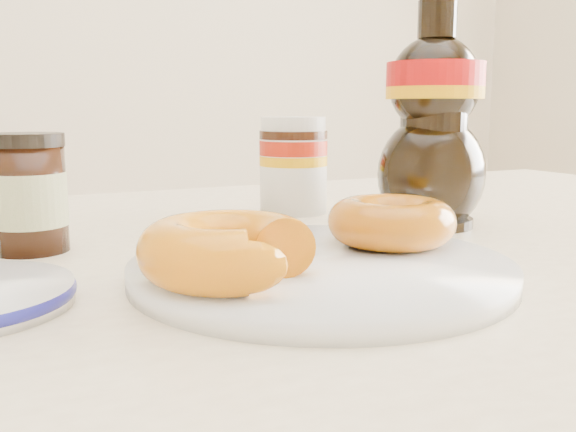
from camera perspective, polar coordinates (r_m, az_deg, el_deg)
name	(u,v)px	position (r m, az deg, el deg)	size (l,w,h in m)	color
dining_table	(309,359)	(0.52, 1.86, -12.62)	(1.40, 0.90, 0.75)	#FCE9C0
plate	(321,268)	(0.43, 2.93, -4.65)	(0.26, 0.26, 0.01)	white
donut_bitten	(228,250)	(0.38, -5.39, -2.99)	(0.11, 0.11, 0.04)	orange
donut_whole	(391,221)	(0.49, 9.17, -0.48)	(0.10, 0.10, 0.03)	#9D650A
nutella_jar	(293,161)	(0.70, 0.48, 4.87)	(0.07, 0.07, 0.10)	white
syrup_bottle	(434,117)	(0.63, 12.83, 8.61)	(0.11, 0.09, 0.21)	black
dark_jar	(29,194)	(0.55, -22.04, 1.79)	(0.06, 0.06, 0.09)	black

